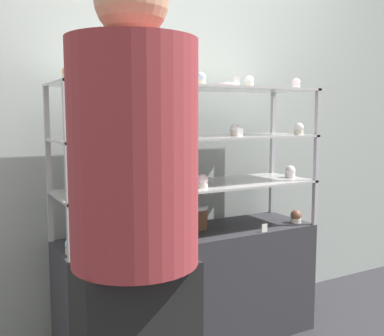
% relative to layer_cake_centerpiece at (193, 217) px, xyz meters
% --- Properties ---
extents(back_wall, '(8.00, 0.05, 2.60)m').
position_rel_layer_cake_centerpiece_xyz_m(back_wall, '(-0.05, 0.28, 0.61)').
color(back_wall, '#A8B2AD').
rests_on(back_wall, ground_plane).
extents(display_base, '(1.41, 0.41, 0.62)m').
position_rel_layer_cake_centerpiece_xyz_m(display_base, '(-0.05, -0.07, -0.38)').
color(display_base, '#333338').
rests_on(display_base, ground_plane).
extents(display_riser_lower, '(1.41, 0.41, 0.26)m').
position_rel_layer_cake_centerpiece_xyz_m(display_riser_lower, '(-0.05, -0.07, 0.17)').
color(display_riser_lower, '#B7B7BC').
rests_on(display_riser_lower, display_base).
extents(display_riser_middle, '(1.41, 0.41, 0.26)m').
position_rel_layer_cake_centerpiece_xyz_m(display_riser_middle, '(-0.05, -0.07, 0.43)').
color(display_riser_middle, '#B7B7BC').
rests_on(display_riser_middle, display_riser_lower).
extents(display_riser_upper, '(1.41, 0.41, 0.26)m').
position_rel_layer_cake_centerpiece_xyz_m(display_riser_upper, '(-0.05, -0.07, 0.69)').
color(display_riser_upper, '#B7B7BC').
rests_on(display_riser_upper, display_riser_middle).
extents(layer_cake_centerpiece, '(0.17, 0.17, 0.13)m').
position_rel_layer_cake_centerpiece_xyz_m(layer_cake_centerpiece, '(0.00, 0.00, 0.00)').
color(layer_cake_centerpiece, brown).
rests_on(layer_cake_centerpiece, display_base).
extents(sheet_cake_frosted, '(0.26, 0.13, 0.06)m').
position_rel_layer_cake_centerpiece_xyz_m(sheet_cake_frosted, '(-0.29, -0.12, 0.22)').
color(sheet_cake_frosted, '#C66660').
rests_on(sheet_cake_frosted, display_riser_lower).
extents(cupcake_0, '(0.06, 0.06, 0.08)m').
position_rel_layer_cake_centerpiece_xyz_m(cupcake_0, '(-0.70, -0.13, -0.03)').
color(cupcake_0, beige).
rests_on(cupcake_0, display_base).
extents(cupcake_1, '(0.06, 0.06, 0.08)m').
position_rel_layer_cake_centerpiece_xyz_m(cupcake_1, '(0.59, -0.18, -0.03)').
color(cupcake_1, white).
rests_on(cupcake_1, display_base).
extents(price_tag_0, '(0.04, 0.00, 0.04)m').
position_rel_layer_cake_centerpiece_xyz_m(price_tag_0, '(0.30, -0.26, -0.04)').
color(price_tag_0, white).
rests_on(price_tag_0, display_base).
extents(cupcake_2, '(0.06, 0.06, 0.07)m').
position_rel_layer_cake_centerpiece_xyz_m(cupcake_2, '(-0.70, -0.15, 0.22)').
color(cupcake_2, beige).
rests_on(cupcake_2, display_riser_lower).
extents(cupcake_3, '(0.06, 0.06, 0.07)m').
position_rel_layer_cake_centerpiece_xyz_m(cupcake_3, '(-0.05, -0.18, 0.22)').
color(cupcake_3, beige).
rests_on(cupcake_3, display_riser_lower).
extents(cupcake_4, '(0.06, 0.06, 0.07)m').
position_rel_layer_cake_centerpiece_xyz_m(cupcake_4, '(0.60, -0.11, 0.22)').
color(cupcake_4, white).
rests_on(cupcake_4, display_riser_lower).
extents(price_tag_1, '(0.04, 0.00, 0.04)m').
position_rel_layer_cake_centerpiece_xyz_m(price_tag_1, '(-0.47, -0.26, 0.21)').
color(price_tag_1, white).
rests_on(price_tag_1, display_riser_lower).
extents(cupcake_5, '(0.05, 0.05, 0.07)m').
position_rel_layer_cake_centerpiece_xyz_m(cupcake_5, '(-0.69, -0.12, 0.48)').
color(cupcake_5, white).
rests_on(cupcake_5, display_riser_middle).
extents(cupcake_6, '(0.05, 0.05, 0.07)m').
position_rel_layer_cake_centerpiece_xyz_m(cupcake_6, '(-0.26, -0.14, 0.48)').
color(cupcake_6, white).
rests_on(cupcake_6, display_riser_middle).
extents(cupcake_7, '(0.05, 0.05, 0.07)m').
position_rel_layer_cake_centerpiece_xyz_m(cupcake_7, '(0.17, -0.16, 0.48)').
color(cupcake_7, beige).
rests_on(cupcake_7, display_riser_middle).
extents(cupcake_8, '(0.05, 0.05, 0.07)m').
position_rel_layer_cake_centerpiece_xyz_m(cupcake_8, '(0.59, -0.18, 0.48)').
color(cupcake_8, beige).
rests_on(cupcake_8, display_riser_middle).
extents(price_tag_2, '(0.04, 0.00, 0.04)m').
position_rel_layer_cake_centerpiece_xyz_m(price_tag_2, '(0.13, -0.26, 0.47)').
color(price_tag_2, white).
rests_on(price_tag_2, display_riser_middle).
extents(cupcake_9, '(0.05, 0.05, 0.06)m').
position_rel_layer_cake_centerpiece_xyz_m(cupcake_9, '(-0.69, -0.12, 0.73)').
color(cupcake_9, '#CCB28C').
rests_on(cupcake_9, display_riser_upper).
extents(cupcake_10, '(0.05, 0.05, 0.06)m').
position_rel_layer_cake_centerpiece_xyz_m(cupcake_10, '(-0.38, -0.14, 0.73)').
color(cupcake_10, '#CCB28C').
rests_on(cupcake_10, display_riser_upper).
extents(cupcake_11, '(0.05, 0.05, 0.06)m').
position_rel_layer_cake_centerpiece_xyz_m(cupcake_11, '(-0.05, -0.17, 0.73)').
color(cupcake_11, beige).
rests_on(cupcake_11, display_riser_upper).
extents(cupcake_12, '(0.05, 0.05, 0.06)m').
position_rel_layer_cake_centerpiece_xyz_m(cupcake_12, '(0.27, -0.13, 0.73)').
color(cupcake_12, beige).
rests_on(cupcake_12, display_riser_upper).
extents(cupcake_13, '(0.05, 0.05, 0.06)m').
position_rel_layer_cake_centerpiece_xyz_m(cupcake_13, '(0.61, -0.12, 0.73)').
color(cupcake_13, white).
rests_on(cupcake_13, display_riser_upper).
extents(price_tag_3, '(0.04, 0.00, 0.04)m').
position_rel_layer_cake_centerpiece_xyz_m(price_tag_3, '(0.10, -0.26, 0.72)').
color(price_tag_3, white).
rests_on(price_tag_3, display_riser_upper).
extents(donut_glazed, '(0.11, 0.11, 0.03)m').
position_rel_layer_cake_centerpiece_xyz_m(donut_glazed, '(0.22, -0.01, 0.72)').
color(donut_glazed, '#EFB2BC').
rests_on(donut_glazed, display_riser_upper).
extents(customer_figure, '(0.39, 0.39, 1.69)m').
position_rel_layer_cake_centerpiece_xyz_m(customer_figure, '(-0.68, -0.84, 0.21)').
color(customer_figure, black).
rests_on(customer_figure, ground_plane).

